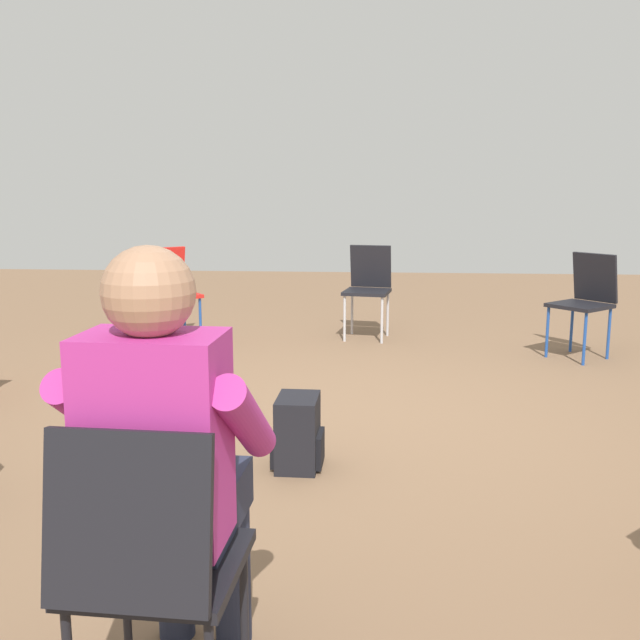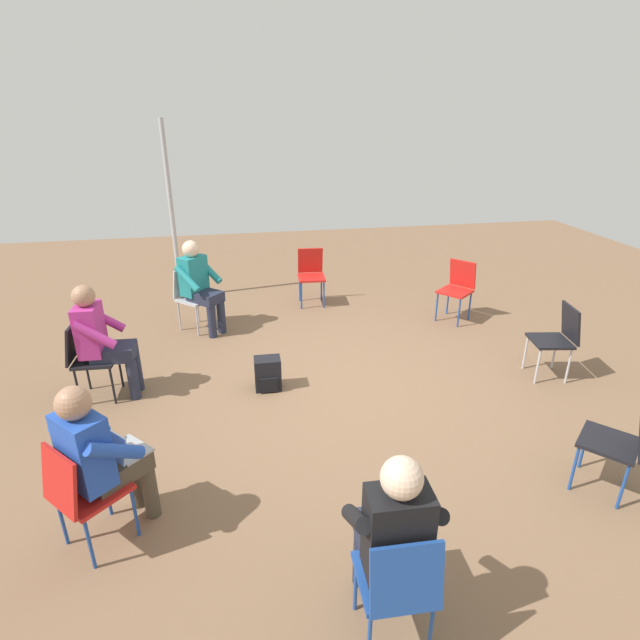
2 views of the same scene
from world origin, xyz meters
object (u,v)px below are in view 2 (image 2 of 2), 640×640
at_px(chair_west, 87,355).
at_px(chair_southeast, 621,439).
at_px(chair_east, 558,336).
at_px(backpack_near_laptop_user, 268,375).
at_px(chair_south, 398,582).
at_px(chair_southwest, 81,490).
at_px(chair_northwest, 192,294).
at_px(person_in_magenta, 101,336).
at_px(chair_northeast, 458,286).
at_px(person_in_teal, 199,282).
at_px(person_in_black, 392,530).
at_px(person_with_laptop, 100,453).
at_px(chair_north, 311,272).

height_order(chair_west, chair_southeast, same).
distance_m(chair_east, backpack_near_laptop_user, 3.21).
height_order(chair_southeast, chair_south, same).
bearing_deg(chair_southwest, chair_southeast, 44.15).
bearing_deg(chair_northwest, person_in_magenta, 18.04).
height_order(chair_northeast, chair_east, same).
bearing_deg(person_in_magenta, person_in_teal, 152.16).
distance_m(chair_southeast, person_in_magenta, 4.73).
bearing_deg(person_in_black, chair_east, 44.17).
relative_size(chair_southwest, chair_southeast, 1.00).
bearing_deg(backpack_near_laptop_user, chair_northwest, 115.30).
distance_m(person_in_teal, person_in_magenta, 1.79).
xyz_separation_m(chair_west, person_with_laptop, (0.55, -1.95, 0.20)).
xyz_separation_m(chair_southeast, chair_northwest, (-3.37, 3.89, 0.00)).
bearing_deg(chair_west, chair_northwest, 152.61).
bearing_deg(chair_north, chair_south, 89.63).
relative_size(chair_northwest, chair_northeast, 1.00).
bearing_deg(chair_northwest, person_with_laptop, 37.08).
distance_m(chair_north, chair_south, 5.43).
xyz_separation_m(chair_northeast, chair_south, (-2.37, -4.39, 0.00)).
distance_m(chair_southwest, person_in_black, 2.05).
relative_size(chair_northwest, person_in_black, 0.69).
bearing_deg(backpack_near_laptop_user, chair_north, 70.05).
distance_m(chair_southwest, chair_southeast, 3.91).
distance_m(chair_east, chair_south, 3.80).
xyz_separation_m(chair_northwest, chair_south, (1.30, -4.76, 0.00)).
relative_size(chair_north, person_in_magenta, 0.69).
distance_m(chair_west, chair_south, 3.84).
distance_m(chair_northeast, chair_north, 2.18).
bearing_deg(chair_east, person_in_teal, 72.45).
relative_size(chair_northeast, backpack_near_laptop_user, 2.36).
relative_size(chair_east, person_in_teal, 0.69).
bearing_deg(chair_south, chair_east, 45.97).
bearing_deg(chair_north, chair_northeast, 156.58).
xyz_separation_m(chair_southwest, person_in_magenta, (-0.26, 2.06, 0.20)).
height_order(chair_southeast, person_with_laptop, person_with_laptop).
relative_size(chair_southwest, person_in_magenta, 0.69).
xyz_separation_m(chair_north, person_in_teal, (-1.63, -0.76, 0.20)).
bearing_deg(chair_northwest, person_in_teal, 90.00).
relative_size(chair_west, chair_southeast, 1.00).
relative_size(chair_northeast, chair_north, 1.00).
xyz_separation_m(chair_west, chair_northwest, (0.96, 1.65, 0.00)).
bearing_deg(backpack_near_laptop_user, person_in_black, -80.80).
height_order(chair_northwest, person_with_laptop, person_with_laptop).
height_order(chair_southeast, person_in_magenta, person_in_magenta).
height_order(chair_northeast, chair_south, same).
relative_size(chair_west, chair_south, 1.00).
bearing_deg(person_in_black, person_in_magenta, 127.59).
bearing_deg(chair_southeast, chair_south, 161.09).
bearing_deg(chair_southeast, chair_east, 27.66).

